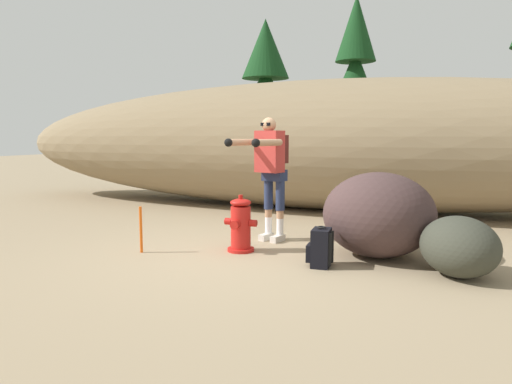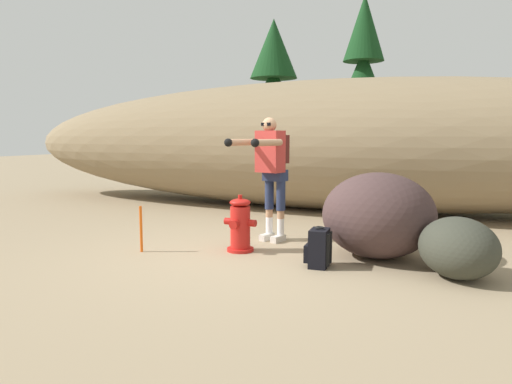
# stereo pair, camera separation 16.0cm
# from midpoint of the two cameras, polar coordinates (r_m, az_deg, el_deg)

# --- Properties ---
(ground_plane) EXTENTS (56.00, 56.00, 0.04)m
(ground_plane) POSITION_cam_midpoint_polar(r_m,az_deg,el_deg) (6.02, -1.74, -7.74)
(ground_plane) COLOR #998466
(dirt_embankment) EXTENTS (15.28, 3.20, 2.63)m
(dirt_embankment) POSITION_cam_midpoint_polar(r_m,az_deg,el_deg) (9.70, 7.87, 5.73)
(dirt_embankment) COLOR #897556
(dirt_embankment) RESTS_ON ground_plane
(fire_hydrant) EXTENTS (0.44, 0.40, 0.74)m
(fire_hydrant) POSITION_cam_midpoint_polar(r_m,az_deg,el_deg) (6.08, -2.65, -4.13)
(fire_hydrant) COLOR red
(fire_hydrant) RESTS_ON ground_plane
(utility_worker) EXTENTS (0.66, 1.03, 1.75)m
(utility_worker) POSITION_cam_midpoint_polar(r_m,az_deg,el_deg) (6.54, 1.07, 3.53)
(utility_worker) COLOR beige
(utility_worker) RESTS_ON ground_plane
(spare_backpack) EXTENTS (0.30, 0.31, 0.47)m
(spare_backpack) POSITION_cam_midpoint_polar(r_m,az_deg,el_deg) (5.44, 7.07, -6.82)
(spare_backpack) COLOR black
(spare_backpack) RESTS_ON ground_plane
(boulder_large) EXTENTS (1.12, 1.19, 0.65)m
(boulder_large) POSITION_cam_midpoint_polar(r_m,az_deg,el_deg) (5.43, 22.84, -6.17)
(boulder_large) COLOR #37382E
(boulder_large) RESTS_ON ground_plane
(boulder_mid) EXTENTS (1.46, 1.44, 1.06)m
(boulder_mid) POSITION_cam_midpoint_polar(r_m,az_deg,el_deg) (5.96, 14.03, -2.70)
(boulder_mid) COLOR #422F2E
(boulder_mid) RESTS_ON ground_plane
(pine_tree_far_left) EXTENTS (2.84, 2.84, 5.98)m
(pine_tree_far_left) POSITION_cam_midpoint_polar(r_m,az_deg,el_deg) (18.68, 0.90, 12.54)
(pine_tree_far_left) COLOR #47331E
(pine_tree_far_left) RESTS_ON ground_plane
(pine_tree_left) EXTENTS (2.04, 2.04, 6.04)m
(pine_tree_left) POSITION_cam_midpoint_polar(r_m,az_deg,el_deg) (16.11, 11.75, 14.05)
(pine_tree_left) COLOR #47331E
(pine_tree_left) RESTS_ON ground_plane
(survey_stake) EXTENTS (0.04, 0.04, 0.60)m
(survey_stake) POSITION_cam_midpoint_polar(r_m,az_deg,el_deg) (6.21, -14.63, -4.48)
(survey_stake) COLOR #E55914
(survey_stake) RESTS_ON ground_plane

